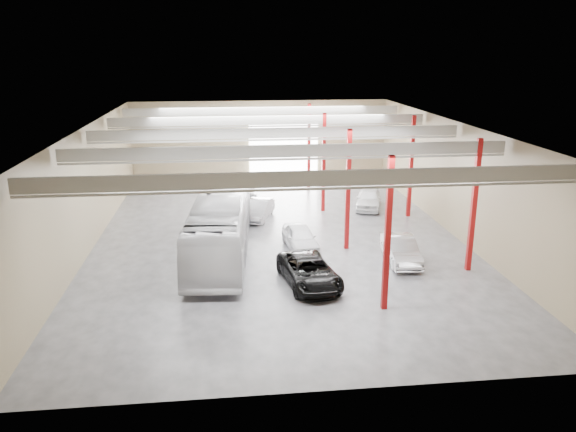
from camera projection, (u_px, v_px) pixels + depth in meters
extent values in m
cube|color=#46464B|center=(279.00, 239.00, 34.45)|extent=(22.00, 32.00, 0.01)
cube|color=#A7A7A3|center=(278.00, 125.00, 32.44)|extent=(22.00, 32.00, 0.12)
cube|color=brown|center=(260.00, 142.00, 48.67)|extent=(22.00, 0.12, 7.00)
cube|color=brown|center=(326.00, 298.00, 18.22)|extent=(22.00, 0.12, 7.00)
cube|color=brown|center=(88.00, 189.00, 32.25)|extent=(0.12, 32.00, 7.00)
cube|color=brown|center=(455.00, 179.00, 34.64)|extent=(0.12, 32.00, 7.00)
cube|color=white|center=(284.00, 153.00, 49.03)|extent=(6.00, 0.20, 5.00)
cube|color=maroon|center=(388.00, 235.00, 24.34)|extent=(0.25, 0.25, 7.00)
cube|color=maroon|center=(348.00, 190.00, 31.95)|extent=(0.25, 0.25, 7.00)
cube|color=maroon|center=(324.00, 163.00, 39.57)|extent=(0.25, 0.25, 7.00)
cube|color=maroon|center=(309.00, 146.00, 46.23)|extent=(0.25, 0.25, 7.00)
cube|color=maroon|center=(474.00, 206.00, 28.77)|extent=(0.25, 0.25, 7.00)
cube|color=maroon|center=(411.00, 167.00, 38.28)|extent=(0.25, 0.25, 7.00)
cube|color=#AAAAA6|center=(309.00, 179.00, 21.15)|extent=(21.60, 0.15, 0.60)
cube|color=#AAAAA6|center=(309.00, 189.00, 21.26)|extent=(21.60, 0.10, 0.10)
cube|color=#AAAAA6|center=(290.00, 151.00, 26.86)|extent=(21.60, 0.15, 0.60)
cube|color=#AAAAA6|center=(290.00, 159.00, 26.97)|extent=(21.60, 0.10, 0.10)
cube|color=#AAAAA6|center=(278.00, 133.00, 32.57)|extent=(21.60, 0.15, 0.60)
cube|color=#AAAAA6|center=(278.00, 140.00, 32.68)|extent=(21.60, 0.10, 0.10)
cube|color=#AAAAA6|center=(270.00, 120.00, 38.28)|extent=(21.60, 0.15, 0.60)
cube|color=#AAAAA6|center=(270.00, 126.00, 38.39)|extent=(21.60, 0.10, 0.10)
cube|color=#AAAAA6|center=(263.00, 111.00, 43.99)|extent=(21.60, 0.15, 0.60)
cube|color=#AAAAA6|center=(263.00, 116.00, 44.11)|extent=(21.60, 0.10, 0.10)
imported|color=silver|center=(220.00, 226.00, 31.29)|extent=(3.88, 12.64, 3.47)
imported|color=black|center=(309.00, 271.00, 27.68)|extent=(3.05, 5.35, 1.41)
imported|color=white|center=(300.00, 237.00, 32.66)|extent=(2.05, 4.23, 1.39)
imported|color=#B1B1B6|center=(259.00, 209.00, 38.44)|extent=(2.58, 4.29, 1.33)
imported|color=slate|center=(241.00, 191.00, 43.35)|extent=(2.35, 5.01, 1.41)
imported|color=silver|center=(401.00, 250.00, 30.65)|extent=(1.79, 4.40, 1.42)
imported|color=white|center=(369.00, 199.00, 40.99)|extent=(2.91, 4.61, 1.46)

